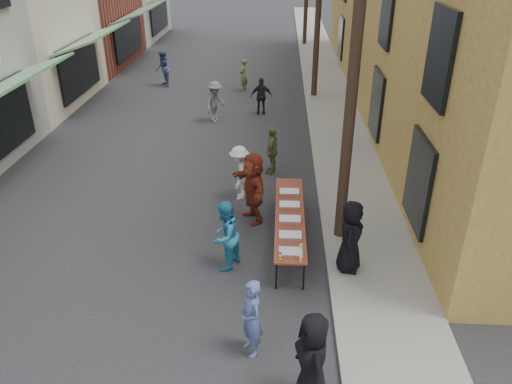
# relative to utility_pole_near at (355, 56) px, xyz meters

# --- Properties ---
(ground) EXTENTS (120.00, 120.00, 0.00)m
(ground) POSITION_rel_utility_pole_near_xyz_m (-4.30, -3.00, -4.50)
(ground) COLOR #28282B
(ground) RESTS_ON ground
(sidewalk) EXTENTS (2.20, 60.00, 0.10)m
(sidewalk) POSITION_rel_utility_pole_near_xyz_m (0.70, 12.00, -4.45)
(sidewalk) COLOR gray
(sidewalk) RESTS_ON ground
(utility_pole_near) EXTENTS (0.26, 0.26, 9.00)m
(utility_pole_near) POSITION_rel_utility_pole_near_xyz_m (0.00, 0.00, 0.00)
(utility_pole_near) COLOR #2D2116
(utility_pole_near) RESTS_ON ground
(serving_table) EXTENTS (0.70, 4.00, 0.75)m
(serving_table) POSITION_rel_utility_pole_near_xyz_m (-1.25, -0.22, -3.79)
(serving_table) COLOR maroon
(serving_table) RESTS_ON ground
(catering_tray_sausage) EXTENTS (0.50, 0.33, 0.08)m
(catering_tray_sausage) POSITION_rel_utility_pole_near_xyz_m (-1.25, -1.87, -3.71)
(catering_tray_sausage) COLOR maroon
(catering_tray_sausage) RESTS_ON serving_table
(catering_tray_foil_b) EXTENTS (0.50, 0.33, 0.08)m
(catering_tray_foil_b) POSITION_rel_utility_pole_near_xyz_m (-1.25, -1.22, -3.71)
(catering_tray_foil_b) COLOR #B2B2B7
(catering_tray_foil_b) RESTS_ON serving_table
(catering_tray_buns) EXTENTS (0.50, 0.33, 0.08)m
(catering_tray_buns) POSITION_rel_utility_pole_near_xyz_m (-1.25, -0.52, -3.71)
(catering_tray_buns) COLOR tan
(catering_tray_buns) RESTS_ON serving_table
(catering_tray_foil_d) EXTENTS (0.50, 0.33, 0.08)m
(catering_tray_foil_d) POSITION_rel_utility_pole_near_xyz_m (-1.25, 0.18, -3.71)
(catering_tray_foil_d) COLOR #B2B2B7
(catering_tray_foil_d) RESTS_ON serving_table
(catering_tray_buns_end) EXTENTS (0.50, 0.33, 0.08)m
(catering_tray_buns_end) POSITION_rel_utility_pole_near_xyz_m (-1.25, 0.88, -3.71)
(catering_tray_buns_end) COLOR tan
(catering_tray_buns_end) RESTS_ON serving_table
(condiment_jar_a) EXTENTS (0.07, 0.07, 0.08)m
(condiment_jar_a) POSITION_rel_utility_pole_near_xyz_m (-1.47, -2.17, -3.71)
(condiment_jar_a) COLOR #A57F26
(condiment_jar_a) RESTS_ON serving_table
(condiment_jar_b) EXTENTS (0.07, 0.07, 0.08)m
(condiment_jar_b) POSITION_rel_utility_pole_near_xyz_m (-1.47, -2.07, -3.71)
(condiment_jar_b) COLOR #A57F26
(condiment_jar_b) RESTS_ON serving_table
(condiment_jar_c) EXTENTS (0.07, 0.07, 0.08)m
(condiment_jar_c) POSITION_rel_utility_pole_near_xyz_m (-1.47, -1.97, -3.71)
(condiment_jar_c) COLOR #A57F26
(condiment_jar_c) RESTS_ON serving_table
(cup_stack) EXTENTS (0.08, 0.08, 0.12)m
(cup_stack) POSITION_rel_utility_pole_near_xyz_m (-1.05, -2.12, -3.69)
(cup_stack) COLOR tan
(cup_stack) RESTS_ON serving_table
(guest_front_a) EXTENTS (0.75, 0.97, 1.76)m
(guest_front_a) POSITION_rel_utility_pole_near_xyz_m (-0.96, -4.96, -3.62)
(guest_front_a) COLOR black
(guest_front_a) RESTS_ON ground
(guest_front_b) EXTENTS (0.58, 0.67, 1.55)m
(guest_front_b) POSITION_rel_utility_pole_near_xyz_m (-1.96, -3.93, -3.73)
(guest_front_b) COLOR #5364A2
(guest_front_b) RESTS_ON ground
(guest_front_c) EXTENTS (0.91, 1.00, 1.67)m
(guest_front_c) POSITION_rel_utility_pole_near_xyz_m (-2.70, -1.36, -3.67)
(guest_front_c) COLOR teal
(guest_front_c) RESTS_ON ground
(guest_front_d) EXTENTS (0.61, 1.03, 1.58)m
(guest_front_d) POSITION_rel_utility_pole_near_xyz_m (-2.64, 1.99, -3.71)
(guest_front_d) COLOR silver
(guest_front_d) RESTS_ON ground
(guest_front_e) EXTENTS (0.58, 0.95, 1.52)m
(guest_front_e) POSITION_rel_utility_pole_near_xyz_m (-1.75, 3.74, -3.74)
(guest_front_e) COLOR olive
(guest_front_e) RESTS_ON ground
(guest_queue_back) EXTENTS (1.24, 1.84, 1.91)m
(guest_queue_back) POSITION_rel_utility_pole_near_xyz_m (-2.20, 0.78, -3.55)
(guest_queue_back) COLOR maroon
(guest_queue_back) RESTS_ON ground
(server) EXTENTS (0.71, 0.93, 1.68)m
(server) POSITION_rel_utility_pole_near_xyz_m (0.05, -1.42, -3.56)
(server) COLOR black
(server) RESTS_ON sidewalk
(passerby_left) EXTENTS (1.03, 1.22, 1.64)m
(passerby_left) POSITION_rel_utility_pole_near_xyz_m (-4.12, 8.42, -3.68)
(passerby_left) COLOR slate
(passerby_left) RESTS_ON ground
(passerby_mid) EXTENTS (0.93, 0.45, 1.54)m
(passerby_mid) POSITION_rel_utility_pole_near_xyz_m (-2.32, 9.43, -3.73)
(passerby_mid) COLOR black
(passerby_mid) RESTS_ON ground
(passerby_right) EXTENTS (0.49, 0.63, 1.52)m
(passerby_right) POSITION_rel_utility_pole_near_xyz_m (-3.31, 12.84, -3.74)
(passerby_right) COLOR #62693C
(passerby_right) RESTS_ON ground
(passerby_far) EXTENTS (0.86, 0.99, 1.73)m
(passerby_far) POSITION_rel_utility_pole_near_xyz_m (-7.30, 13.45, -3.63)
(passerby_far) COLOR #41517E
(passerby_far) RESTS_ON ground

